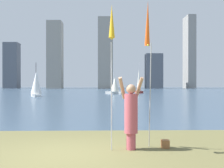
{
  "coord_description": "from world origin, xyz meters",
  "views": [
    {
      "loc": [
        1.11,
        -7.0,
        1.83
      ],
      "look_at": [
        1.46,
        6.9,
        1.8
      ],
      "focal_mm": 43.6,
      "sensor_mm": 36.0,
      "label": 1
    }
  ],
  "objects": [
    {
      "name": "skyline_tower_2",
      "position": [
        1.21,
        94.32,
        12.98
      ],
      "size": [
        5.42,
        7.96,
        25.96
      ],
      "color": "gray",
      "rests_on": "ground"
    },
    {
      "name": "bag",
      "position": [
        2.81,
        0.66,
        0.11
      ],
      "size": [
        0.21,
        0.22,
        0.23
      ],
      "color": "brown",
      "rests_on": "ground"
    },
    {
      "name": "sailboat_3",
      "position": [
        2.76,
        39.59,
        1.48
      ],
      "size": [
        2.88,
        2.09,
        3.73
      ],
      "color": "silver",
      "rests_on": "ground"
    },
    {
      "name": "skyline_tower_4",
      "position": [
        33.18,
        95.69,
        13.68
      ],
      "size": [
        3.04,
        7.32,
        27.37
      ],
      "color": "gray",
      "rests_on": "ground"
    },
    {
      "name": "kite_flag_right",
      "position": [
        2.37,
        1.01,
        3.51
      ],
      "size": [
        0.16,
        0.8,
        4.26
      ],
      "color": "#B2B2B7",
      "rests_on": "ground"
    },
    {
      "name": "sailboat_7",
      "position": [
        -8.38,
        30.6,
        1.72
      ],
      "size": [
        2.05,
        3.07,
        4.7
      ],
      "color": "white",
      "rests_on": "ground"
    },
    {
      "name": "skyline_tower_3",
      "position": [
        18.98,
        92.42,
        6.34
      ],
      "size": [
        6.06,
        4.91,
        12.69
      ],
      "color": "#565B66",
      "rests_on": "ground"
    },
    {
      "name": "person",
      "position": [
        1.83,
        0.51,
        0.99
      ],
      "size": [
        0.74,
        0.55,
        2.01
      ],
      "rotation": [
        0.0,
        0.0,
        -0.06
      ],
      "color": "#B24C59",
      "rests_on": "ground"
    },
    {
      "name": "skyline_tower_0",
      "position": [
        -33.71,
        95.12,
        8.48
      ],
      "size": [
        5.17,
        4.74,
        16.95
      ],
      "color": "#565B66",
      "rests_on": "ground"
    },
    {
      "name": "skyline_tower_1",
      "position": [
        -17.29,
        93.18,
        12.23
      ],
      "size": [
        5.25,
        6.16,
        24.46
      ],
      "color": "gray",
      "rests_on": "ground"
    },
    {
      "name": "ground",
      "position": [
        0.0,
        50.95,
        -0.06
      ],
      "size": [
        120.0,
        138.0,
        0.12
      ],
      "color": "brown"
    },
    {
      "name": "sailboat_5",
      "position": [
        7.46,
        43.94,
        2.02
      ],
      "size": [
        1.42,
        1.82,
        5.87
      ],
      "color": "maroon",
      "rests_on": "ground"
    },
    {
      "name": "kite_flag_left",
      "position": [
        1.28,
        0.2,
        3.34
      ],
      "size": [
        0.16,
        0.74,
        3.93
      ],
      "color": "#B2B2B7",
      "rests_on": "ground"
    }
  ]
}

